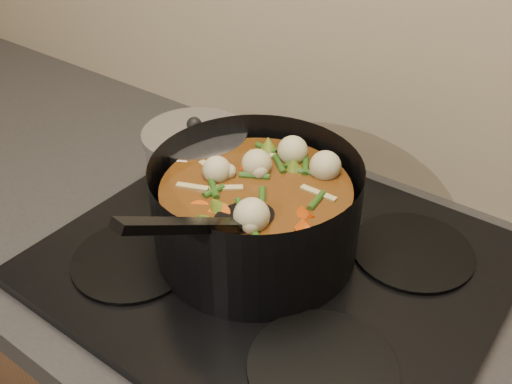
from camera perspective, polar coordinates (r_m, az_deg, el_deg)
The scene contains 3 objects.
stovetop at distance 0.85m, azimuth 1.83°, elevation -6.91°, with size 0.62×0.54×0.03m.
stockpot at distance 0.82m, azimuth -0.00°, elevation -2.00°, with size 0.37×0.44×0.22m.
saucepan at distance 0.95m, azimuth -5.94°, elevation 3.07°, with size 0.17×0.17×0.14m.
Camera 1 is at (0.35, 1.41, 1.49)m, focal length 40.00 mm.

